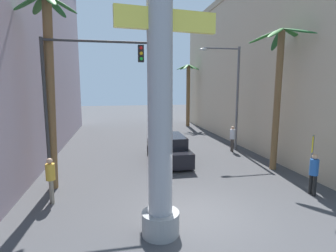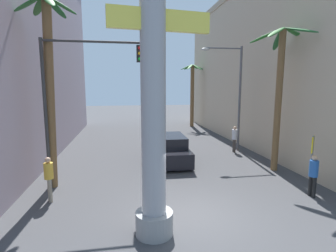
# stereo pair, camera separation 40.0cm
# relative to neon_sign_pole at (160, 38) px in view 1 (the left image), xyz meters

# --- Properties ---
(ground_plane) EXTENTS (89.83, 89.83, 0.00)m
(ground_plane) POSITION_rel_neon_sign_pole_xyz_m (1.49, 10.96, -5.69)
(ground_plane) COLOR #424244
(building_right) EXTENTS (8.32, 25.94, 12.00)m
(building_right) POSITION_rel_neon_sign_pole_xyz_m (11.95, 11.64, 0.32)
(building_right) COLOR #C6B293
(building_right) RESTS_ON ground
(neon_sign_pole) EXTENTS (3.20, 1.12, 11.82)m
(neon_sign_pole) POSITION_rel_neon_sign_pole_xyz_m (0.00, 0.00, 0.00)
(neon_sign_pole) COLOR #9E9EA3
(neon_sign_pole) RESTS_ON ground
(street_lamp) EXTENTS (2.85, 0.28, 7.04)m
(street_lamp) POSITION_rel_neon_sign_pole_xyz_m (6.55, 9.54, -1.38)
(street_lamp) COLOR #59595E
(street_lamp) RESTS_ON ground
(crossing_sign) EXTENTS (0.47, 0.47, 2.45)m
(crossing_sign) POSITION_rel_neon_sign_pole_xyz_m (6.61, 1.82, -4.08)
(crossing_sign) COLOR slate
(crossing_sign) RESTS_ON ground
(traffic_light_mast) EXTENTS (4.68, 0.32, 6.33)m
(traffic_light_mast) POSITION_rel_neon_sign_pole_xyz_m (-2.66, 4.23, -1.30)
(traffic_light_mast) COLOR #333333
(traffic_light_mast) RESTS_ON ground
(car_lead) EXTENTS (2.21, 4.78, 1.56)m
(car_lead) POSITION_rel_neon_sign_pole_xyz_m (1.76, 7.64, -4.96)
(car_lead) COLOR black
(car_lead) RESTS_ON ground
(palm_tree_near_right) EXTENTS (3.27, 3.36, 7.36)m
(palm_tree_near_right) POSITION_rel_neon_sign_pole_xyz_m (7.00, 4.96, -1.03)
(palm_tree_near_right) COLOR brown
(palm_tree_near_right) RESTS_ON ground
(palm_tree_near_left) EXTENTS (2.48, 2.42, 8.08)m
(palm_tree_near_left) POSITION_rel_neon_sign_pole_xyz_m (-3.88, 4.54, -0.87)
(palm_tree_near_left) COLOR brown
(palm_tree_near_left) RESTS_ON ground
(palm_tree_far_right) EXTENTS (2.63, 2.43, 6.85)m
(palm_tree_far_right) POSITION_rel_neon_sign_pole_xyz_m (6.73, 20.97, -1.59)
(palm_tree_far_right) COLOR brown
(palm_tree_far_right) RESTS_ON ground
(pedestrian_by_sign) EXTENTS (0.37, 0.37, 1.73)m
(pedestrian_by_sign) POSITION_rel_neon_sign_pole_xyz_m (6.57, 1.61, -4.69)
(pedestrian_by_sign) COLOR black
(pedestrian_by_sign) RESTS_ON ground
(pedestrian_mid_right) EXTENTS (0.37, 0.37, 1.77)m
(pedestrian_mid_right) POSITION_rel_neon_sign_pole_xyz_m (6.51, 9.02, -4.66)
(pedestrian_mid_right) COLOR #3F3833
(pedestrian_mid_right) RESTS_ON ground
(pedestrian_curb_left) EXTENTS (0.44, 0.44, 1.75)m
(pedestrian_curb_left) POSITION_rel_neon_sign_pole_xyz_m (-3.70, 2.94, -4.67)
(pedestrian_curb_left) COLOR gray
(pedestrian_curb_left) RESTS_ON ground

